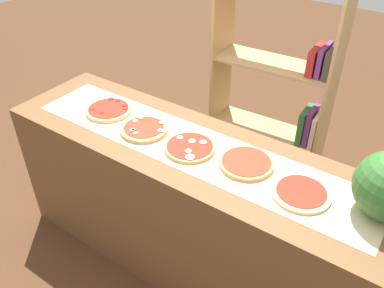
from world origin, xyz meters
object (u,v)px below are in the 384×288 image
at_px(pizza_pepperoni_0, 109,110).
at_px(pizza_plain_3, 246,163).
at_px(pizza_plain_4, 301,192).
at_px(pizza_mushroom_1, 144,129).
at_px(bookshelf, 281,108).
at_px(pizza_mozzarella_2, 190,147).

distance_m(pizza_pepperoni_0, pizza_plain_3, 0.92).
relative_size(pizza_pepperoni_0, pizza_plain_4, 1.00).
relative_size(pizza_pepperoni_0, pizza_mushroom_1, 1.01).
distance_m(pizza_plain_3, bookshelf, 0.93).
distance_m(pizza_mushroom_1, pizza_mozzarella_2, 0.31).
bearing_deg(bookshelf, pizza_plain_3, -77.96).
height_order(pizza_plain_4, bookshelf, bookshelf).
distance_m(pizza_mozzarella_2, pizza_plain_3, 0.31).
height_order(pizza_mozzarella_2, bookshelf, bookshelf).
xyz_separation_m(pizza_pepperoni_0, pizza_plain_4, (1.23, -0.03, -0.00)).
bearing_deg(pizza_pepperoni_0, pizza_plain_3, 0.96).
xyz_separation_m(pizza_mushroom_1, pizza_plain_4, (0.92, 0.01, -0.00)).
height_order(pizza_mushroom_1, pizza_plain_4, pizza_mushroom_1).
bearing_deg(pizza_plain_4, pizza_mozzarella_2, -179.79).
xyz_separation_m(pizza_mozzarella_2, pizza_plain_3, (0.31, 0.05, 0.00)).
bearing_deg(pizza_mozzarella_2, pizza_pepperoni_0, 176.82).
distance_m(pizza_mushroom_1, pizza_plain_3, 0.62).
distance_m(pizza_mushroom_1, bookshelf, 1.05).
bearing_deg(pizza_mozzarella_2, pizza_mushroom_1, -179.17).
bearing_deg(pizza_mushroom_1, pizza_plain_3, 5.02).
xyz_separation_m(pizza_mozzarella_2, bookshelf, (0.12, 0.94, -0.18)).
relative_size(pizza_plain_3, bookshelf, 0.17).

